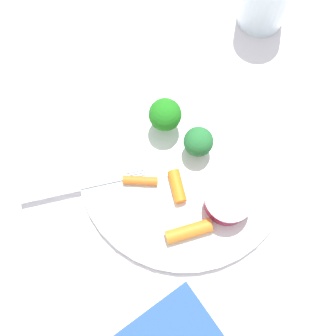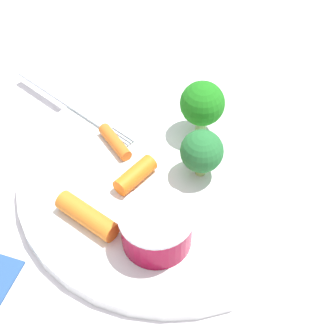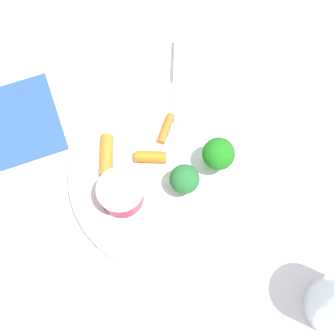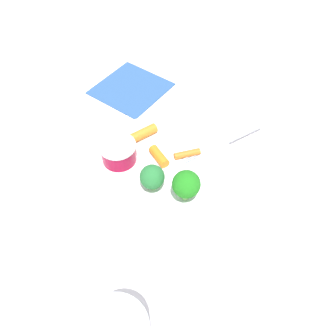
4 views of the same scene
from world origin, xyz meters
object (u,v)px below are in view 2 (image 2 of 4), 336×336
object	(u,v)px
fork	(74,107)
carrot_stick_0	(115,142)
broccoli_floret_1	(202,154)
carrot_stick_1	(87,216)
plate	(170,176)
broccoli_floret_0	(202,104)
carrot_stick_2	(135,175)
sauce_cup	(156,228)

from	to	relation	value
fork	carrot_stick_0	bearing A→B (deg)	-136.84
broccoli_floret_1	carrot_stick_1	distance (m)	0.11
carrot_stick_0	carrot_stick_1	distance (m)	0.09
plate	carrot_stick_0	size ratio (longest dim) A/B	6.19
broccoli_floret_1	carrot_stick_0	distance (m)	0.09
broccoli_floret_0	carrot_stick_0	world-z (taller)	broccoli_floret_0
plate	carrot_stick_2	world-z (taller)	carrot_stick_2
carrot_stick_2	carrot_stick_1	bearing A→B (deg)	142.14
plate	carrot_stick_0	bearing A→B (deg)	60.69
sauce_cup	broccoli_floret_1	bearing A→B (deg)	-26.69
carrot_stick_1	carrot_stick_2	bearing A→B (deg)	-37.86
carrot_stick_2	fork	size ratio (longest dim) A/B	0.31
plate	broccoli_floret_1	size ratio (longest dim) A/B	5.79
carrot_stick_0	broccoli_floret_0	bearing A→B (deg)	-73.70
carrot_stick_1	fork	world-z (taller)	carrot_stick_1
broccoli_floret_1	carrot_stick_2	world-z (taller)	broccoli_floret_1
broccoli_floret_1	carrot_stick_1	world-z (taller)	broccoli_floret_1
carrot_stick_0	carrot_stick_1	size ratio (longest dim) A/B	0.77
plate	carrot_stick_2	distance (m)	0.04
broccoli_floret_0	fork	world-z (taller)	broccoli_floret_0
broccoli_floret_0	carrot_stick_0	bearing A→B (deg)	106.30
carrot_stick_2	broccoli_floret_0	bearing A→B (deg)	-41.63
broccoli_floret_0	fork	xyz separation A→B (m)	(0.03, 0.13, -0.03)
carrot_stick_1	fork	xyz separation A→B (m)	(0.14, 0.03, -0.01)
carrot_stick_2	plate	bearing A→B (deg)	-68.94
sauce_cup	broccoli_floret_0	bearing A→B (deg)	-15.74
plate	broccoli_floret_1	bearing A→B (deg)	-96.25
carrot_stick_2	carrot_stick_0	bearing A→B (deg)	28.64
carrot_stick_0	fork	bearing A→B (deg)	43.16
broccoli_floret_0	carrot_stick_1	distance (m)	0.15
carrot_stick_1	carrot_stick_2	distance (m)	0.06
sauce_cup	carrot_stick_2	size ratio (longest dim) A/B	1.44
sauce_cup	carrot_stick_1	bearing A→B (deg)	75.14
sauce_cup	carrot_stick_0	distance (m)	0.11
plate	broccoli_floret_0	xyz separation A→B (m)	(0.05, -0.03, 0.04)
plate	fork	distance (m)	0.13
plate	sauce_cup	distance (m)	0.08
broccoli_floret_1	sauce_cup	bearing A→B (deg)	153.31
sauce_cup	fork	bearing A→B (deg)	30.99
carrot_stick_1	broccoli_floret_1	bearing A→B (deg)	-59.53
sauce_cup	carrot_stick_0	bearing A→B (deg)	23.49
sauce_cup	broccoli_floret_0	world-z (taller)	broccoli_floret_0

